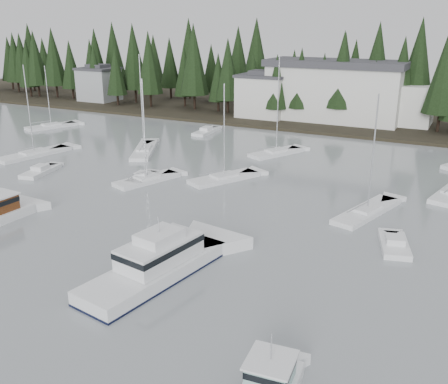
# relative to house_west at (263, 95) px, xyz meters

# --- Properties ---
(far_shore_land) EXTENTS (240.00, 54.00, 1.00)m
(far_shore_land) POSITION_rel_house_west_xyz_m (18.00, 18.00, -4.65)
(far_shore_land) COLOR black
(far_shore_land) RESTS_ON ground
(conifer_treeline) EXTENTS (200.00, 22.00, 20.00)m
(conifer_treeline) POSITION_rel_house_west_xyz_m (18.00, 7.00, -4.65)
(conifer_treeline) COLOR black
(conifer_treeline) RESTS_ON ground
(house_west) EXTENTS (9.54, 7.42, 8.75)m
(house_west) POSITION_rel_house_west_xyz_m (0.00, 0.00, 0.00)
(house_west) COLOR silver
(house_west) RESTS_ON ground
(house_far_west) EXTENTS (8.48, 7.42, 8.25)m
(house_far_west) POSITION_rel_house_west_xyz_m (-42.00, 2.00, -0.25)
(house_far_west) COLOR #999EA0
(house_far_west) RESTS_ON ground
(harbor_inn) EXTENTS (29.50, 11.50, 10.90)m
(harbor_inn) POSITION_rel_house_west_xyz_m (15.04, 3.34, 1.12)
(harbor_inn) COLOR silver
(harbor_inn) RESTS_ON ground
(cabin_cruiser_center) EXTENTS (5.80, 12.98, 5.38)m
(cabin_cruiser_center) POSITION_rel_house_west_xyz_m (17.71, -61.98, -3.85)
(cabin_cruiser_center) COLOR white
(cabin_cruiser_center) RESTS_ON ground
(sailboat_0) EXTENTS (6.13, 8.87, 14.17)m
(sailboat_0) POSITION_rel_house_west_xyz_m (12.35, -24.24, -4.57)
(sailboat_0) COLOR white
(sailboat_0) RESTS_ON ground
(sailboat_1) EXTENTS (5.13, 10.27, 12.29)m
(sailboat_1) POSITION_rel_house_west_xyz_m (28.88, -41.81, -4.59)
(sailboat_1) COLOR white
(sailboat_1) RESTS_ON ground
(sailboat_2) EXTENTS (4.84, 10.90, 13.06)m
(sailboat_2) POSITION_rel_house_west_xyz_m (-17.86, -40.51, -4.59)
(sailboat_2) COLOR white
(sailboat_2) RESTS_ON ground
(sailboat_3) EXTENTS (7.38, 10.91, 14.31)m
(sailboat_3) POSITION_rel_house_west_xyz_m (-5.24, -31.73, -4.58)
(sailboat_3) COLOR white
(sailboat_3) RESTS_ON ground
(sailboat_7) EXTENTS (5.12, 8.52, 12.54)m
(sailboat_7) POSITION_rel_house_west_xyz_m (3.40, -43.15, -4.58)
(sailboat_7) COLOR white
(sailboat_7) RESTS_ON ground
(sailboat_8) EXTENTS (6.54, 9.16, 11.90)m
(sailboat_8) POSITION_rel_house_west_xyz_m (11.28, -38.45, -4.59)
(sailboat_8) COLOR white
(sailboat_8) RESTS_ON ground
(sailboat_9) EXTENTS (5.78, 9.24, 11.33)m
(sailboat_9) POSITION_rel_house_west_xyz_m (-30.44, -24.84, -4.60)
(sailboat_9) COLOR white
(sailboat_9) RESTS_ON ground
(runabout_0) EXTENTS (3.33, 6.23, 1.42)m
(runabout_0) POSITION_rel_house_west_xyz_m (-10.47, -46.39, -4.52)
(runabout_0) COLOR white
(runabout_0) RESTS_ON ground
(runabout_1) EXTENTS (3.49, 5.45, 1.42)m
(runabout_1) POSITION_rel_house_west_xyz_m (32.59, -48.77, -4.52)
(runabout_1) COLOR white
(runabout_1) RESTS_ON ground
(runabout_3) EXTENTS (2.47, 6.96, 1.42)m
(runabout_3) POSITION_rel_house_west_xyz_m (-3.62, -16.01, -4.52)
(runabout_3) COLOR white
(runabout_3) RESTS_ON ground
(runabout_4) EXTENTS (2.85, 5.27, 1.42)m
(runabout_4) POSITION_rel_house_west_xyz_m (2.63, -42.92, -4.52)
(runabout_4) COLOR white
(runabout_4) RESTS_ON ground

